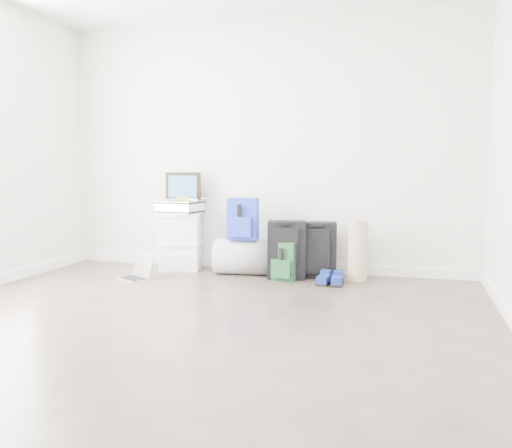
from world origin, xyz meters
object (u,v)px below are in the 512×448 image
(large_suitcase, at_px, (287,250))
(laptop, at_px, (137,273))
(boxes_stack, at_px, (180,241))
(briefcase, at_px, (180,207))
(carry_on, at_px, (318,250))
(duffel_bag, at_px, (244,257))

(large_suitcase, relative_size, laptop, 1.44)
(boxes_stack, distance_m, laptop, 0.68)
(briefcase, height_order, carry_on, briefcase)
(laptop, bearing_deg, carry_on, 49.65)
(large_suitcase, bearing_deg, laptop, -173.86)
(boxes_stack, relative_size, duffel_bag, 1.05)
(laptop, bearing_deg, large_suitcase, 47.96)
(boxes_stack, xyz_separation_m, briefcase, (0.00, 0.00, 0.38))
(boxes_stack, relative_size, carry_on, 1.11)
(briefcase, relative_size, laptop, 1.09)
(boxes_stack, relative_size, large_suitcase, 1.07)
(briefcase, xyz_separation_m, large_suitcase, (1.23, -0.16, -0.40))
(briefcase, distance_m, large_suitcase, 1.30)
(large_suitcase, bearing_deg, boxes_stack, 161.85)
(briefcase, xyz_separation_m, laptop, (-0.21, -0.60, -0.63))
(boxes_stack, distance_m, duffel_bag, 0.76)
(briefcase, distance_m, laptop, 0.90)
(boxes_stack, xyz_separation_m, large_suitcase, (1.23, -0.16, -0.02))
(boxes_stack, height_order, laptop, boxes_stack)
(boxes_stack, distance_m, carry_on, 1.52)
(duffel_bag, height_order, laptop, duffel_bag)
(large_suitcase, relative_size, carry_on, 1.03)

